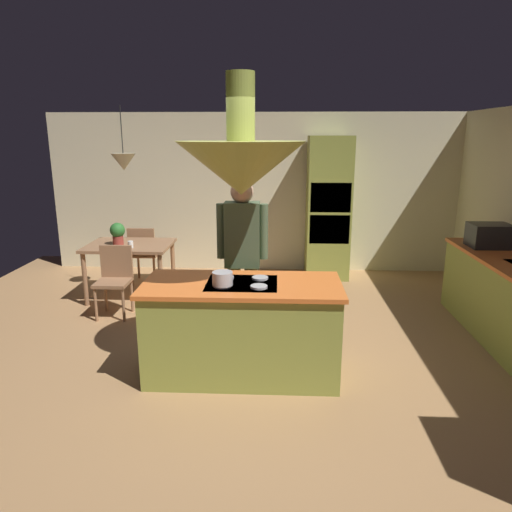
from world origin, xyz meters
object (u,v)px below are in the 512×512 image
object	(u,v)px
chair_facing_island	(115,276)
microwave_on_counter	(490,236)
oven_tower	(328,208)
dining_table	(130,251)
kitchen_island	(242,329)
cooking_pot_on_cooktop	(222,279)
potted_plant_on_table	(118,232)
cup_on_table	(131,244)
person_at_island	(242,252)
chair_by_back_wall	(144,251)

from	to	relation	value
chair_facing_island	microwave_on_counter	xyz separation A→B (m)	(4.54, 0.09, 0.54)
oven_tower	dining_table	distance (m)	3.06
oven_tower	chair_facing_island	distance (m)	3.38
dining_table	kitchen_island	bearing A→B (deg)	-51.01
dining_table	cooking_pot_on_cooktop	xyz separation A→B (m)	(1.54, -2.23, 0.32)
potted_plant_on_table	cup_on_table	xyz separation A→B (m)	(0.22, -0.17, -0.12)
chair_facing_island	cup_on_table	xyz separation A→B (m)	(0.09, 0.43, 0.30)
cooking_pot_on_cooktop	person_at_island	bearing A→B (deg)	81.96
chair_facing_island	potted_plant_on_table	size ratio (longest dim) A/B	2.90
kitchen_island	person_at_island	size ratio (longest dim) A/B	1.02
chair_facing_island	cup_on_table	world-z (taller)	chair_facing_island
chair_facing_island	chair_by_back_wall	distance (m)	1.30
oven_tower	chair_by_back_wall	bearing A→B (deg)	-169.98
oven_tower	cooking_pot_on_cooktop	bearing A→B (deg)	-110.48
kitchen_island	cooking_pot_on_cooktop	xyz separation A→B (m)	(-0.16, -0.13, 0.53)
chair_by_back_wall	kitchen_island	bearing A→B (deg)	121.74
chair_facing_island	cooking_pot_on_cooktop	size ratio (longest dim) A/B	4.83
kitchen_island	chair_by_back_wall	size ratio (longest dim) A/B	2.08
person_at_island	cup_on_table	size ratio (longest dim) A/B	19.61
oven_tower	chair_by_back_wall	world-z (taller)	oven_tower
kitchen_island	oven_tower	size ratio (longest dim) A/B	0.82
oven_tower	microwave_on_counter	xyz separation A→B (m)	(1.74, -1.70, -0.05)
chair_facing_island	potted_plant_on_table	bearing A→B (deg)	102.64
dining_table	cup_on_table	distance (m)	0.27
person_at_island	cup_on_table	bearing A→B (deg)	142.43
oven_tower	chair_facing_island	world-z (taller)	oven_tower
potted_plant_on_table	microwave_on_counter	distance (m)	4.71
kitchen_island	chair_by_back_wall	world-z (taller)	kitchen_island
person_at_island	microwave_on_counter	bearing A→B (deg)	16.66
kitchen_island	chair_by_back_wall	xyz separation A→B (m)	(-1.70, 2.75, 0.05)
oven_tower	potted_plant_on_table	distance (m)	3.17
chair_facing_island	microwave_on_counter	world-z (taller)	microwave_on_counter
dining_table	chair_by_back_wall	size ratio (longest dim) A/B	1.30
dining_table	potted_plant_on_table	size ratio (longest dim) A/B	3.76
microwave_on_counter	cooking_pot_on_cooktop	xyz separation A→B (m)	(-3.00, -1.67, -0.06)
oven_tower	person_at_island	distance (m)	2.81
oven_tower	microwave_on_counter	world-z (taller)	oven_tower
dining_table	cooking_pot_on_cooktop	world-z (taller)	cooking_pot_on_cooktop
oven_tower	dining_table	bearing A→B (deg)	-157.79
chair_by_back_wall	microwave_on_counter	size ratio (longest dim) A/B	1.89
dining_table	chair_by_back_wall	world-z (taller)	chair_by_back_wall
chair_facing_island	chair_by_back_wall	world-z (taller)	same
kitchen_island	chair_facing_island	distance (m)	2.24
dining_table	potted_plant_on_table	distance (m)	0.30
person_at_island	chair_by_back_wall	distance (m)	2.70
dining_table	person_at_island	distance (m)	2.21
oven_tower	cup_on_table	distance (m)	3.05
kitchen_island	person_at_island	xyz separation A→B (m)	(-0.05, 0.68, 0.57)
person_at_island	cooking_pot_on_cooktop	size ratio (longest dim) A/B	9.81
potted_plant_on_table	microwave_on_counter	world-z (taller)	microwave_on_counter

